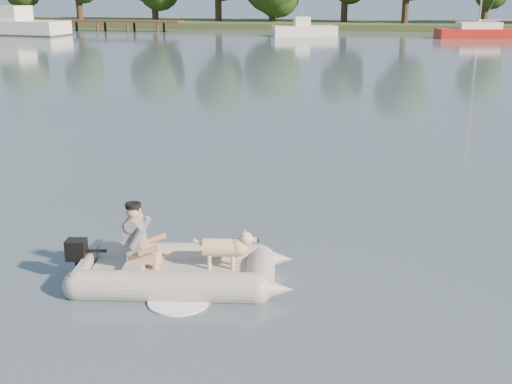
% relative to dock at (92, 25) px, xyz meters
% --- Properties ---
extents(water, '(160.00, 160.00, 0.00)m').
position_rel_dock_xyz_m(water, '(26.00, -52.00, -0.52)').
color(water, slate).
rests_on(water, ground).
extents(shore_bank, '(160.00, 12.00, 0.70)m').
position_rel_dock_xyz_m(shore_bank, '(26.00, 10.00, -0.27)').
color(shore_bank, '#47512D').
rests_on(shore_bank, water).
extents(dock, '(18.00, 2.00, 1.04)m').
position_rel_dock_xyz_m(dock, '(0.00, 0.00, 0.00)').
color(dock, '#4C331E').
rests_on(dock, water).
extents(dinghy, '(4.44, 3.39, 1.20)m').
position_rel_dock_xyz_m(dinghy, '(25.23, -51.87, -0.02)').
color(dinghy, gray).
rests_on(dinghy, water).
extents(man, '(0.69, 0.62, 0.92)m').
position_rel_dock_xyz_m(man, '(24.63, -51.92, 0.15)').
color(man, slate).
rests_on(man, dinghy).
extents(dog, '(0.83, 0.40, 0.53)m').
position_rel_dock_xyz_m(dog, '(25.77, -51.75, -0.08)').
color(dog, tan).
rests_on(dog, dinghy).
extents(outboard_motor, '(0.39, 0.30, 0.67)m').
position_rel_dock_xyz_m(outboard_motor, '(23.82, -52.09, -0.25)').
color(outboard_motor, black).
rests_on(outboard_motor, dinghy).
extents(cabin_cruiser, '(9.86, 4.72, 2.93)m').
position_rel_dock_xyz_m(cabin_cruiser, '(-3.78, -6.84, 0.72)').
color(cabin_cruiser, white).
rests_on(cabin_cruiser, water).
extents(motorboat, '(6.03, 3.92, 2.38)m').
position_rel_dock_xyz_m(motorboat, '(21.04, -3.36, 0.56)').
color(motorboat, white).
rests_on(motorboat, water).
extents(sailboat, '(7.98, 3.85, 10.55)m').
position_rel_dock_xyz_m(sailboat, '(35.73, -2.99, -0.06)').
color(sailboat, '#A61A13').
rests_on(sailboat, water).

